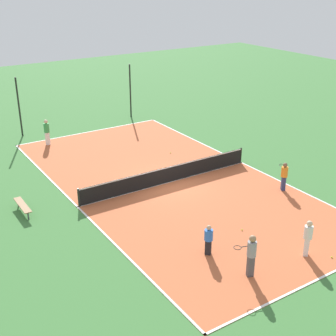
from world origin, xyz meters
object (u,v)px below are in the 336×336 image
tennis_net (168,174)px  fence_post_back_right (130,91)px  player_far_green (47,130)px  player_center_orange (284,175)px  fence_post_back_left (19,107)px  player_far_white (308,236)px  tennis_ball_left_sideline (242,230)px  tennis_ball_near_net (332,257)px  bench (23,206)px  player_near_blue (209,238)px  tennis_ball_far_baseline (171,153)px  player_baseline_gray (251,253)px

tennis_net → fence_post_back_right: (4.45, 12.44, 1.60)m
player_far_green → player_center_orange: player_far_green is taller
fence_post_back_left → tennis_net: bearing=-70.3°
fence_post_back_left → fence_post_back_right: size_ratio=1.00×
player_far_white → tennis_net: bearing=-120.2°
player_center_orange → tennis_ball_left_sideline: (-4.71, -2.07, -0.87)m
fence_post_back_right → player_far_white: bearing=-99.3°
tennis_ball_near_net → player_far_white: bearing=135.9°
player_far_white → player_far_green: player_far_green is taller
bench → player_near_blue: size_ratio=1.41×
fence_post_back_right → player_far_green: bearing=-160.6°
player_center_orange → tennis_ball_far_baseline: bearing=46.1°
tennis_net → bench: bearing=173.4°
player_far_white → tennis_ball_near_net: (0.76, -0.74, -0.89)m
bench → player_far_green: (4.36, 8.71, 0.65)m
player_near_blue → player_far_green: bearing=-38.7°
player_far_green → fence_post_back_left: (-0.90, 2.82, 1.08)m
player_far_white → player_far_green: bearing=-112.5°
player_far_white → tennis_ball_far_baseline: bearing=-133.3°
tennis_ball_left_sideline → player_baseline_gray: bearing=-126.4°
tennis_ball_near_net → tennis_ball_far_baseline: bearing=86.0°
tennis_net → player_baseline_gray: bearing=-102.8°
tennis_net → player_far_white: player_far_white is taller
player_baseline_gray → player_far_white: 2.95m
tennis_net → bench: 7.96m
player_baseline_gray → player_near_blue: size_ratio=1.33×
bench → player_center_orange: 13.62m
tennis_net → tennis_ball_far_baseline: 4.56m
player_far_white → player_center_orange: bearing=-162.9°
bench → tennis_ball_left_sideline: size_ratio=28.34×
player_near_blue → fence_post_back_left: bearing=-36.6°
fence_post_back_right → tennis_ball_far_baseline: bearing=-102.0°
player_center_orange → player_far_green: bearing=62.0°
player_far_white → fence_post_back_right: 22.00m
player_baseline_gray → tennis_ball_far_baseline: (4.65, 12.76, -1.02)m
tennis_ball_left_sideline → tennis_ball_near_net: 4.06m
bench → player_near_blue: bearing=-145.5°
tennis_net → player_near_blue: (-2.49, -6.95, 0.26)m
player_far_white → tennis_ball_left_sideline: size_ratio=23.93×
player_far_white → fence_post_back_left: (-5.34, 21.68, 1.18)m
tennis_net → tennis_ball_left_sideline: bearing=-90.1°
tennis_ball_far_baseline → tennis_net: bearing=-125.0°
tennis_ball_left_sideline → tennis_net: bearing=89.9°
player_far_white → tennis_ball_left_sideline: (-0.90, 2.97, -0.89)m
tennis_ball_left_sideline → fence_post_back_right: size_ratio=0.02×
tennis_net → tennis_ball_near_net: tennis_net is taller
fence_post_back_right → bench: bearing=-137.0°
player_center_orange → fence_post_back_right: size_ratio=0.37×
player_center_orange → fence_post_back_right: 16.69m
player_near_blue → player_far_green: 16.61m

